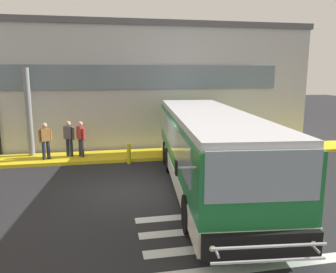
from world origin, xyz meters
The scene contains 10 objects.
ground_plane centered at (0.00, 0.00, -0.01)m, with size 80.00×90.00×0.02m, color #232326.
bay_paint_stripes centered at (2.00, -4.20, 0.00)m, with size 4.40×3.96×0.01m.
terminal_building centered at (-0.68, 11.61, 3.30)m, with size 22.28×13.80×6.62m.
boarding_curb centered at (0.00, 4.80, 0.07)m, with size 24.48×2.00×0.15m, color yellow.
entry_support_column centered at (-4.35, 5.40, 2.20)m, with size 0.28×0.28×4.10m, color slate.
bus_main_foreground centered at (2.61, -0.11, 1.33)m, with size 4.06×11.11×2.70m.
passenger_near_column centered at (-3.55, 4.48, 1.08)m, with size 0.54×0.37×1.68m.
passenger_by_doorway centered at (-2.57, 4.88, 1.08)m, with size 0.52×0.39×1.68m.
passenger_at_curb_edge centered at (-2.02, 4.69, 1.08)m, with size 0.39×0.51×1.68m.
safety_bollard_yellow centered at (0.11, 3.60, 0.45)m, with size 0.18×0.18×0.90m, color yellow.
Camera 1 is at (-0.96, -11.03, 4.02)m, focal length 35.78 mm.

